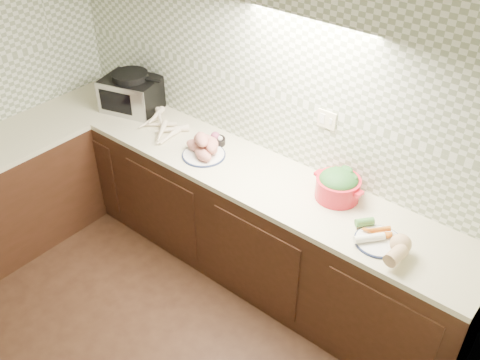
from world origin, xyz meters
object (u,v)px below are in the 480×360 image
Objects in this scene: toaster_oven at (132,92)px; onion_bowl at (216,140)px; sweet_potato_plate at (204,148)px; dutch_oven at (338,185)px; veg_plate at (389,241)px; parsnip_pile at (157,128)px.

onion_bowl is (0.89, 0.03, -0.11)m from toaster_oven.
onion_bowl is (-0.04, 0.17, -0.03)m from sweet_potato_plate.
dutch_oven reaches higher than onion_bowl.
onion_bowl is 1.51m from veg_plate.
onion_bowl is 0.31× the size of veg_plate.
toaster_oven is at bearing 162.52° from parsnip_pile.
veg_plate is at bearing -1.64° from sweet_potato_plate.
toaster_oven is at bearing 171.06° from sweet_potato_plate.
onion_bowl reaches higher than parsnip_pile.
dutch_oven is (1.91, 0.03, -0.05)m from toaster_oven.
sweet_potato_plate is 1.00m from dutch_oven.
dutch_oven reaches higher than sweet_potato_plate.
dutch_oven is (0.98, 0.18, 0.03)m from sweet_potato_plate.
onion_bowl is at bearing 102.51° from sweet_potato_plate.
veg_plate is at bearing -8.11° from onion_bowl.
sweet_potato_plate is 1.46m from veg_plate.
parsnip_pile is at bearing 178.37° from veg_plate.
parsnip_pile is 1.08× the size of dutch_oven.
toaster_oven is 0.89m from onion_bowl.
sweet_potato_plate reaches higher than veg_plate.
dutch_oven is 0.52m from veg_plate.
veg_plate is at bearing -19.51° from dutch_oven.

